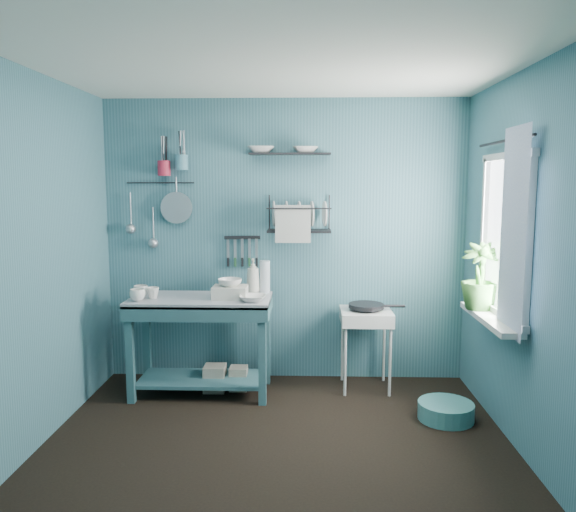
{
  "coord_description": "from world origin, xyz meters",
  "views": [
    {
      "loc": [
        0.19,
        -3.49,
        1.76
      ],
      "look_at": [
        0.05,
        0.85,
        1.2
      ],
      "focal_mm": 35.0,
      "sensor_mm": 36.0,
      "label": 1
    }
  ],
  "objects_px": {
    "mug_left": "(137,295)",
    "hotplate_stand": "(365,349)",
    "work_counter": "(202,345)",
    "frying_pan": "(366,306)",
    "storage_tin_large": "(215,378)",
    "utensil_cup_teal": "(182,162)",
    "water_bottle": "(265,277)",
    "dish_rack": "(299,214)",
    "utensil_cup_magenta": "(164,168)",
    "storage_tin_small": "(239,378)",
    "colander": "(176,208)",
    "floor_basin": "(446,411)",
    "mug_right": "(141,291)",
    "soap_bottle": "(253,276)",
    "wash_tub": "(230,292)",
    "potted_plant": "(480,276)",
    "mug_mid": "(153,293)"
  },
  "relations": [
    {
      "from": "wash_tub",
      "to": "utensil_cup_magenta",
      "type": "relative_size",
      "value": 2.15
    },
    {
      "from": "dish_rack",
      "to": "colander",
      "type": "distance_m",
      "value": 1.09
    },
    {
      "from": "storage_tin_large",
      "to": "floor_basin",
      "type": "relative_size",
      "value": 0.53
    },
    {
      "from": "frying_pan",
      "to": "utensil_cup_magenta",
      "type": "xyz_separation_m",
      "value": [
        -1.76,
        0.2,
        1.17
      ]
    },
    {
      "from": "dish_rack",
      "to": "floor_basin",
      "type": "height_order",
      "value": "dish_rack"
    },
    {
      "from": "dish_rack",
      "to": "utensil_cup_magenta",
      "type": "height_order",
      "value": "utensil_cup_magenta"
    },
    {
      "from": "mug_mid",
      "to": "floor_basin",
      "type": "bearing_deg",
      "value": -10.39
    },
    {
      "from": "mug_right",
      "to": "dish_rack",
      "type": "height_order",
      "value": "dish_rack"
    },
    {
      "from": "mug_left",
      "to": "hotplate_stand",
      "type": "height_order",
      "value": "mug_left"
    },
    {
      "from": "mug_right",
      "to": "utensil_cup_magenta",
      "type": "height_order",
      "value": "utensil_cup_magenta"
    },
    {
      "from": "hotplate_stand",
      "to": "potted_plant",
      "type": "height_order",
      "value": "potted_plant"
    },
    {
      "from": "water_bottle",
      "to": "storage_tin_large",
      "type": "distance_m",
      "value": 0.97
    },
    {
      "from": "work_counter",
      "to": "utensil_cup_teal",
      "type": "relative_size",
      "value": 8.94
    },
    {
      "from": "utensil_cup_teal",
      "to": "storage_tin_small",
      "type": "xyz_separation_m",
      "value": [
        0.51,
        -0.28,
        -1.84
      ]
    },
    {
      "from": "mug_left",
      "to": "frying_pan",
      "type": "relative_size",
      "value": 0.41
    },
    {
      "from": "storage_tin_small",
      "to": "mug_left",
      "type": "bearing_deg",
      "value": -162.9
    },
    {
      "from": "colander",
      "to": "floor_basin",
      "type": "xyz_separation_m",
      "value": [
        2.2,
        -0.87,
        -1.48
      ]
    },
    {
      "from": "work_counter",
      "to": "utensil_cup_teal",
      "type": "height_order",
      "value": "utensil_cup_teal"
    },
    {
      "from": "hotplate_stand",
      "to": "colander",
      "type": "xyz_separation_m",
      "value": [
        -1.66,
        0.23,
        1.2
      ]
    },
    {
      "from": "floor_basin",
      "to": "frying_pan",
      "type": "bearing_deg",
      "value": 130.19
    },
    {
      "from": "utensil_cup_magenta",
      "to": "water_bottle",
      "type": "bearing_deg",
      "value": -9.04
    },
    {
      "from": "utensil_cup_teal",
      "to": "work_counter",
      "type": "bearing_deg",
      "value": -59.73
    },
    {
      "from": "dish_rack",
      "to": "water_bottle",
      "type": "bearing_deg",
      "value": -154.34
    },
    {
      "from": "water_bottle",
      "to": "utensil_cup_magenta",
      "type": "xyz_separation_m",
      "value": [
        -0.89,
        0.14,
        0.93
      ]
    },
    {
      "from": "floor_basin",
      "to": "storage_tin_large",
      "type": "bearing_deg",
      "value": 163.74
    },
    {
      "from": "utensil_cup_magenta",
      "to": "floor_basin",
      "type": "xyz_separation_m",
      "value": [
        2.3,
        -0.84,
        -1.83
      ]
    },
    {
      "from": "potted_plant",
      "to": "mug_mid",
      "type": "bearing_deg",
      "value": 172.59
    },
    {
      "from": "work_counter",
      "to": "wash_tub",
      "type": "height_order",
      "value": "wash_tub"
    },
    {
      "from": "work_counter",
      "to": "potted_plant",
      "type": "xyz_separation_m",
      "value": [
        2.17,
        -0.39,
        0.67
      ]
    },
    {
      "from": "water_bottle",
      "to": "floor_basin",
      "type": "xyz_separation_m",
      "value": [
        1.41,
        -0.7,
        -0.9
      ]
    },
    {
      "from": "work_counter",
      "to": "dish_rack",
      "type": "bearing_deg",
      "value": 32.69
    },
    {
      "from": "dish_rack",
      "to": "utensil_cup_magenta",
      "type": "xyz_separation_m",
      "value": [
        -1.18,
        0.05,
        0.39
      ]
    },
    {
      "from": "wash_tub",
      "to": "storage_tin_small",
      "type": "xyz_separation_m",
      "value": [
        0.05,
        0.1,
        -0.77
      ]
    },
    {
      "from": "mug_left",
      "to": "dish_rack",
      "type": "xyz_separation_m",
      "value": [
        1.29,
        0.47,
        0.63
      ]
    },
    {
      "from": "mug_right",
      "to": "soap_bottle",
      "type": "relative_size",
      "value": 0.41
    },
    {
      "from": "water_bottle",
      "to": "dish_rack",
      "type": "relative_size",
      "value": 0.51
    },
    {
      "from": "soap_bottle",
      "to": "storage_tin_large",
      "type": "height_order",
      "value": "soap_bottle"
    },
    {
      "from": "wash_tub",
      "to": "soap_bottle",
      "type": "distance_m",
      "value": 0.3
    },
    {
      "from": "storage_tin_large",
      "to": "utensil_cup_teal",
      "type": "bearing_deg",
      "value": 134.97
    },
    {
      "from": "soap_bottle",
      "to": "utensil_cup_magenta",
      "type": "xyz_separation_m",
      "value": [
        -0.79,
        0.16,
        0.92
      ]
    },
    {
      "from": "utensil_cup_teal",
      "to": "storage_tin_small",
      "type": "relative_size",
      "value": 0.65
    },
    {
      "from": "wash_tub",
      "to": "storage_tin_small",
      "type": "distance_m",
      "value": 0.78
    },
    {
      "from": "frying_pan",
      "to": "utensil_cup_magenta",
      "type": "distance_m",
      "value": 2.12
    },
    {
      "from": "utensil_cup_magenta",
      "to": "floor_basin",
      "type": "bearing_deg",
      "value": -20.19
    },
    {
      "from": "utensil_cup_teal",
      "to": "storage_tin_small",
      "type": "bearing_deg",
      "value": -28.82
    },
    {
      "from": "soap_bottle",
      "to": "hotplate_stand",
      "type": "xyz_separation_m",
      "value": [
        0.97,
        -0.04,
        -0.63
      ]
    },
    {
      "from": "work_counter",
      "to": "frying_pan",
      "type": "height_order",
      "value": "work_counter"
    },
    {
      "from": "mug_right",
      "to": "mug_left",
      "type": "bearing_deg",
      "value": -82.87
    },
    {
      "from": "water_bottle",
      "to": "floor_basin",
      "type": "bearing_deg",
      "value": -26.51
    },
    {
      "from": "wash_tub",
      "to": "potted_plant",
      "type": "xyz_separation_m",
      "value": [
        1.92,
        -0.37,
        0.21
      ]
    }
  ]
}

